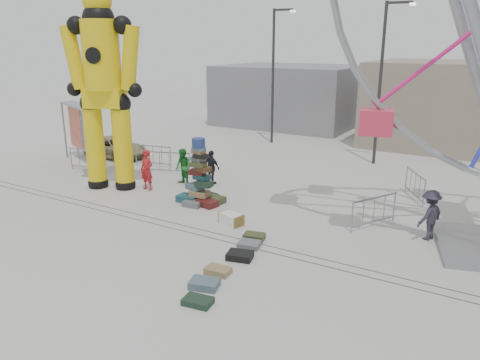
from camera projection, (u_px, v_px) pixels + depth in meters
The scene contains 27 objects.
ground at pixel (172, 237), 15.26m from camera, with size 90.00×90.00×0.00m, color #9E9E99.
track_line_near at pixel (184, 231), 15.75m from camera, with size 40.00×0.04×0.01m, color #47443F.
track_line_far at pixel (191, 227), 16.08m from camera, with size 40.00×0.04×0.01m, color #47443F.
building_right at pixel (477, 106), 27.61m from camera, with size 12.00×8.00×5.00m, color gray.
building_left at pixel (290, 95), 35.70m from camera, with size 10.00×8.00×4.40m, color gray.
lamp_post_right at pixel (383, 76), 23.19m from camera, with size 1.41×0.25×8.00m.
lamp_post_left at pixel (274, 70), 28.26m from camera, with size 1.41×0.25×8.00m.
suitcase_tower at pixel (200, 185), 18.35m from camera, with size 1.82×1.63×2.60m.
crash_test_dummy at pixel (104, 83), 19.17m from camera, with size 3.33×1.80×8.51m.
banner_scaffold at pixel (81, 120), 23.69m from camera, with size 4.16×2.32×3.06m.
steamer_trunk at pixel (231, 219), 16.31m from camera, with size 0.83×0.48×0.39m, color silver.
row_case_0 at pixel (254, 237), 15.06m from camera, with size 0.67×0.47×0.20m, color #3C4422.
row_case_1 at pixel (249, 244), 14.52m from camera, with size 0.67×0.56×0.17m, color slate.
row_case_2 at pixel (240, 256), 13.72m from camera, with size 0.74×0.55×0.21m, color black.
row_case_3 at pixel (218, 271), 12.85m from camera, with size 0.69×0.46×0.18m, color #9C7B4F.
row_case_4 at pixel (204, 284), 12.13m from camera, with size 0.75×0.55×0.21m, color slate.
row_case_5 at pixel (198, 301), 11.36m from camera, with size 0.71×0.47×0.16m, color #1C3323.
barricade_dummy_a at pixel (88, 160), 22.98m from camera, with size 2.00×0.10×1.10m, color gray, non-canonical shape.
barricade_dummy_b at pixel (153, 156), 23.82m from camera, with size 2.00×0.10×1.10m, color gray, non-canonical shape.
barricade_dummy_c at pixel (169, 163), 22.41m from camera, with size 2.00×0.10×1.10m, color gray, non-canonical shape.
barricade_wheel_front at pixel (374, 212), 15.99m from camera, with size 2.00×0.10×1.10m, color gray, non-canonical shape.
barricade_wheel_back at pixel (415, 186), 18.87m from camera, with size 2.00×0.10×1.10m, color gray, non-canonical shape.
pedestrian_red at pixel (147, 170), 19.91m from camera, with size 0.64×0.42×1.75m, color #AC181E.
pedestrian_green at pixel (183, 167), 20.63m from camera, with size 0.79×0.62×1.63m, color #1C7127.
pedestrian_black at pixel (212, 167), 20.75m from camera, with size 0.90×0.37×1.53m, color black.
pedestrian_grey at pixel (430, 215), 14.90m from camera, with size 1.07×0.61×1.65m, color #252532.
parked_suv at pixel (115, 147), 25.74m from camera, with size 1.82×3.95×1.10m, color #968A61.
Camera 1 is at (9.10, -10.99, 6.14)m, focal length 35.00 mm.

